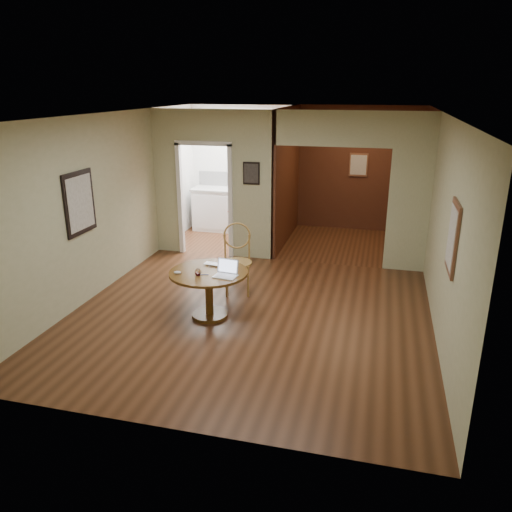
% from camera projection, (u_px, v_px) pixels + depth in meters
% --- Properties ---
extents(floor, '(5.00, 5.00, 0.00)m').
position_uv_depth(floor, '(248.00, 317.00, 7.00)').
color(floor, '#412312').
rests_on(floor, ground).
extents(room_shell, '(5.20, 7.50, 5.00)m').
position_uv_depth(room_shell, '(266.00, 185.00, 9.53)').
color(room_shell, silver).
rests_on(room_shell, ground).
extents(dining_table, '(1.08, 1.08, 0.67)m').
position_uv_depth(dining_table, '(209.00, 283.00, 6.87)').
color(dining_table, brown).
rests_on(dining_table, ground).
extents(chair, '(0.57, 0.57, 1.09)m').
position_uv_depth(chair, '(237.00, 254.00, 7.71)').
color(chair, '#A38039').
rests_on(chair, ground).
extents(open_laptop, '(0.32, 0.29, 0.21)m').
position_uv_depth(open_laptop, '(226.00, 271.00, 6.66)').
color(open_laptop, silver).
rests_on(open_laptop, dining_table).
extents(closed_laptop, '(0.33, 0.23, 0.02)m').
position_uv_depth(closed_laptop, '(214.00, 266.00, 7.00)').
color(closed_laptop, '#B9BABE').
rests_on(closed_laptop, dining_table).
extents(mouse, '(0.11, 0.08, 0.04)m').
position_uv_depth(mouse, '(178.00, 272.00, 6.72)').
color(mouse, silver).
rests_on(mouse, dining_table).
extents(wine_glass, '(0.09, 0.09, 0.10)m').
position_uv_depth(wine_glass, '(198.00, 272.00, 6.66)').
color(wine_glass, white).
rests_on(wine_glass, dining_table).
extents(pen, '(0.14, 0.05, 0.01)m').
position_uv_depth(pen, '(203.00, 275.00, 6.69)').
color(pen, navy).
rests_on(pen, dining_table).
extents(kitchen_cabinet, '(2.06, 0.60, 0.94)m').
position_uv_depth(kitchen_cabinet, '(239.00, 210.00, 11.01)').
color(kitchen_cabinet, white).
rests_on(kitchen_cabinet, ground).
extents(grocery_bag, '(0.40, 0.38, 0.32)m').
position_uv_depth(grocery_bag, '(274.00, 184.00, 10.62)').
color(grocery_bag, '#BFAD8C').
rests_on(grocery_bag, kitchen_cabinet).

